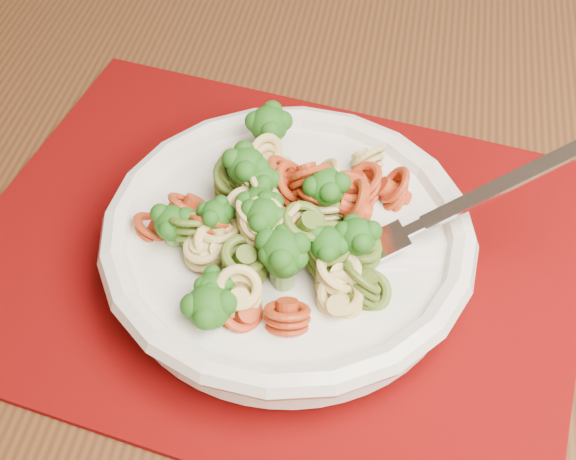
{
  "coord_description": "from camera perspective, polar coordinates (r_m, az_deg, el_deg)",
  "views": [
    {
      "loc": [
        -0.6,
        0.32,
        1.15
      ],
      "look_at": [
        -0.64,
        0.66,
        0.76
      ],
      "focal_mm": 50.0,
      "sensor_mm": 36.0,
      "label": 1
    }
  ],
  "objects": [
    {
      "name": "fork",
      "position": [
        0.51,
        7.06,
        -0.81
      ],
      "size": [
        0.18,
        0.09,
        0.08
      ],
      "primitive_type": null,
      "rotation": [
        0.0,
        -0.35,
        0.41
      ],
      "color": "silver",
      "rests_on": "pasta_bowl"
    },
    {
      "name": "dining_table",
      "position": [
        0.68,
        6.75,
        -3.2
      ],
      "size": [
        1.44,
        0.99,
        0.72
      ],
      "rotation": [
        0.0,
        0.0,
        -0.08
      ],
      "color": "#4C2C15",
      "rests_on": "ground"
    },
    {
      "name": "placemat",
      "position": [
        0.56,
        -1.04,
        -1.64
      ],
      "size": [
        0.48,
        0.41,
        0.0
      ],
      "primitive_type": "cube",
      "rotation": [
        0.0,
        0.0,
        -0.24
      ],
      "color": "#620504",
      "rests_on": "dining_table"
    },
    {
      "name": "pasta_bowl",
      "position": [
        0.52,
        0.0,
        -0.82
      ],
      "size": [
        0.25,
        0.25,
        0.05
      ],
      "color": "silver",
      "rests_on": "placemat"
    },
    {
      "name": "pasta_broccoli_heap",
      "position": [
        0.51,
        0.0,
        0.45
      ],
      "size": [
        0.21,
        0.21,
        0.06
      ],
      "primitive_type": null,
      "color": "tan",
      "rests_on": "pasta_bowl"
    }
  ]
}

